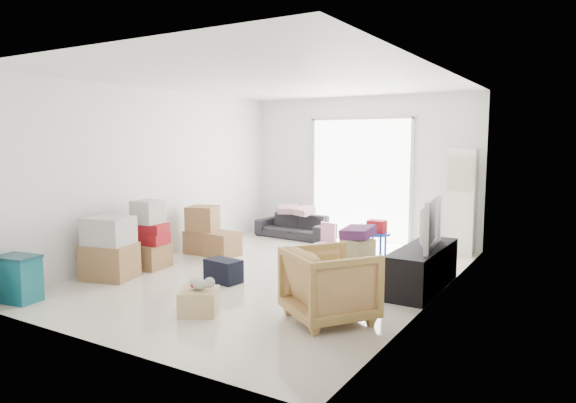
% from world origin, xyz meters
% --- Properties ---
extents(room_shell, '(4.98, 6.48, 3.18)m').
position_xyz_m(room_shell, '(0.00, 0.00, 1.35)').
color(room_shell, beige).
rests_on(room_shell, ground).
extents(sliding_door, '(2.10, 0.04, 2.33)m').
position_xyz_m(sliding_door, '(0.00, 2.98, 1.24)').
color(sliding_door, white).
rests_on(sliding_door, room_shell).
extents(ac_tower, '(0.45, 0.30, 1.75)m').
position_xyz_m(ac_tower, '(1.95, 2.65, 0.88)').
color(ac_tower, white).
rests_on(ac_tower, room_shell).
extents(tv_console, '(0.49, 1.62, 0.54)m').
position_xyz_m(tv_console, '(2.00, 0.35, 0.27)').
color(tv_console, black).
rests_on(tv_console, room_shell).
extents(television, '(0.76, 1.16, 0.14)m').
position_xyz_m(television, '(2.00, 0.35, 0.61)').
color(television, black).
rests_on(television, tv_console).
extents(sofa, '(1.59, 0.58, 0.61)m').
position_xyz_m(sofa, '(-1.14, 2.50, 0.30)').
color(sofa, '#252429').
rests_on(sofa, room_shell).
extents(pillow_left, '(0.44, 0.40, 0.11)m').
position_xyz_m(pillow_left, '(-1.33, 2.55, 0.66)').
color(pillow_left, '#BA8892').
rests_on(pillow_left, sofa).
extents(pillow_right, '(0.45, 0.41, 0.13)m').
position_xyz_m(pillow_right, '(-0.92, 2.48, 0.67)').
color(pillow_right, '#BA8892').
rests_on(pillow_right, sofa).
extents(armchair, '(1.12, 1.11, 0.85)m').
position_xyz_m(armchair, '(1.51, -1.31, 0.42)').
color(armchair, tan).
rests_on(armchair, room_shell).
extents(storage_bins, '(0.52, 0.41, 0.55)m').
position_xyz_m(storage_bins, '(-1.90, -2.63, 0.28)').
color(storage_bins, '#10535E').
rests_on(storage_bins, room_shell).
extents(box_stack_a, '(0.77, 0.69, 0.85)m').
position_xyz_m(box_stack_a, '(-1.80, -1.39, 0.41)').
color(box_stack_a, '#8B5B3F').
rests_on(box_stack_a, room_shell).
extents(box_stack_b, '(0.59, 0.55, 1.01)m').
position_xyz_m(box_stack_b, '(-1.80, -0.67, 0.44)').
color(box_stack_b, '#8B5B3F').
rests_on(box_stack_b, room_shell).
extents(box_stack_c, '(0.57, 0.57, 0.79)m').
position_xyz_m(box_stack_c, '(-1.77, 0.51, 0.39)').
color(box_stack_c, '#8B5B3F').
rests_on(box_stack_c, room_shell).
extents(loose_box, '(0.49, 0.49, 0.39)m').
position_xyz_m(loose_box, '(-1.35, 0.50, 0.19)').
color(loose_box, '#8B5B3F').
rests_on(loose_box, room_shell).
extents(duffel_bag, '(0.51, 0.34, 0.31)m').
position_xyz_m(duffel_bag, '(-0.36, -0.73, 0.15)').
color(duffel_bag, black).
rests_on(duffel_bag, room_shell).
extents(ottoman, '(0.50, 0.50, 0.39)m').
position_xyz_m(ottoman, '(0.77, 1.11, 0.20)').
color(ottoman, olive).
rests_on(ottoman, room_shell).
extents(blanket, '(0.44, 0.44, 0.14)m').
position_xyz_m(blanket, '(0.77, 1.11, 0.46)').
color(blanket, '#401A42').
rests_on(blanket, ottoman).
extents(kids_table, '(0.45, 0.45, 0.59)m').
position_xyz_m(kids_table, '(0.81, 1.82, 0.42)').
color(kids_table, '#1337C1').
rests_on(kids_table, room_shell).
extents(toy_walker, '(0.37, 0.33, 0.43)m').
position_xyz_m(toy_walker, '(-0.20, 1.99, 0.12)').
color(toy_walker, silver).
rests_on(toy_walker, room_shell).
extents(wood_crate, '(0.55, 0.55, 0.27)m').
position_xyz_m(wood_crate, '(0.19, -1.86, 0.13)').
color(wood_crate, tan).
rests_on(wood_crate, room_shell).
extents(plush_bunny, '(0.30, 0.18, 0.15)m').
position_xyz_m(plush_bunny, '(0.22, -1.85, 0.34)').
color(plush_bunny, '#B2ADA8').
rests_on(plush_bunny, wood_crate).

